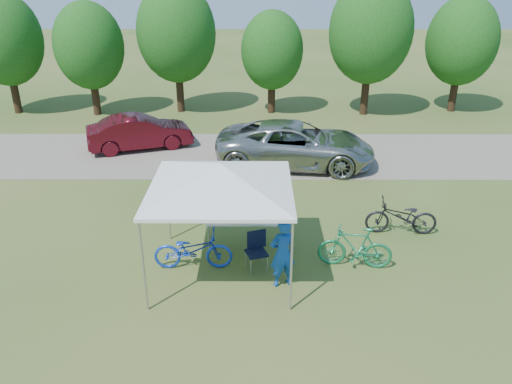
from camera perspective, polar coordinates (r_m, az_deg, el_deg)
ground at (r=12.07m, az=-3.74°, el=-8.89°), size 100.00×100.00×0.00m
gravel_strip at (r=19.25m, az=-2.26°, el=4.32°), size 24.00×5.00×0.02m
canopy at (r=10.84m, az=-4.12°, el=2.90°), size 4.53×4.53×3.00m
treeline at (r=24.33m, az=-2.55°, el=17.12°), size 24.89×4.28×6.30m
folding_table at (r=12.68m, az=-1.16°, el=-3.08°), size 1.97×0.82×0.81m
folding_chair at (r=11.91m, az=0.05°, el=-6.28°), size 0.59×0.61×0.91m
cooler at (r=12.58m, az=-2.20°, el=-2.14°), size 0.52×0.35×0.38m
ice_cream_cup at (r=12.60m, az=1.24°, el=-2.88°), size 0.08×0.08×0.06m
cyclist at (r=11.13m, az=3.05°, el=-6.99°), size 0.70×0.57×1.65m
bike_blue at (r=11.98m, az=-7.21°, el=-6.57°), size 1.88×0.69×0.98m
bike_green at (r=12.14m, az=11.25°, el=-6.20°), size 1.82×0.76×1.06m
bike_dark at (r=13.90m, az=16.28°, el=-2.76°), size 1.94×0.78×1.00m
minivan at (r=17.98m, az=4.53°, el=5.46°), size 5.86×3.18×1.56m
sedan at (r=20.20m, az=-13.14°, el=6.68°), size 4.25×2.66×1.32m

